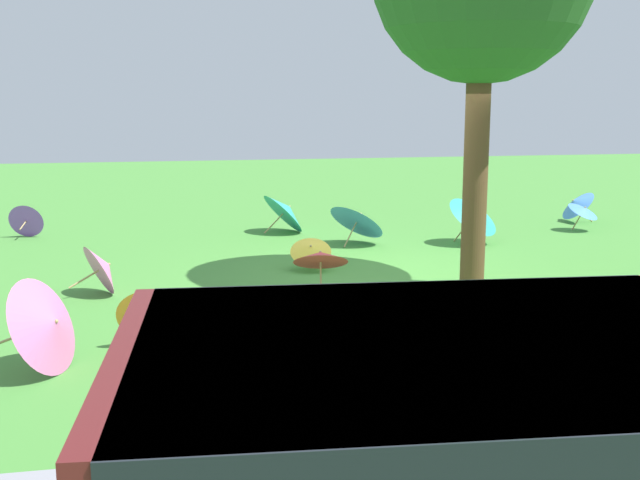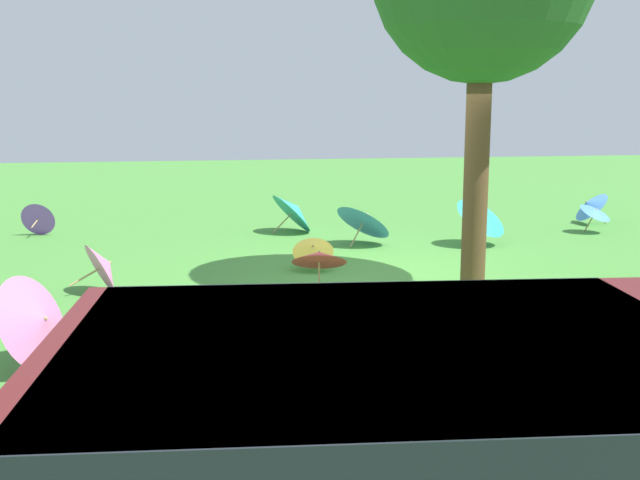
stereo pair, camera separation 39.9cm
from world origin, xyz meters
name	(u,v)px [view 1 (the left image)]	position (x,y,z in m)	size (l,w,h in m)	color
ground	(379,277)	(0.00, 0.00, 0.00)	(40.00, 40.00, 0.00)	#478C38
van_dark	(623,469)	(0.96, 7.44, 0.91)	(4.73, 2.41, 1.53)	#591919
parasol_pink_0	(49,324)	(3.93, 3.11, 0.46)	(0.93, 1.04, 0.91)	tan
parasol_blue_0	(584,210)	(-4.68, -2.84, 0.40)	(0.79, 0.79, 0.57)	tan
parasol_blue_1	(576,203)	(-5.03, -3.78, 0.38)	(0.72, 0.77, 0.70)	tan
parasol_blue_2	(359,218)	(-0.28, -2.35, 0.45)	(1.26, 1.28, 0.82)	tan
parasol_teal_0	(476,213)	(-2.21, -1.98, 0.53)	(1.23, 1.21, 0.88)	tan
parasol_pink_2	(104,267)	(3.67, 0.27, 0.35)	(0.76, 0.81, 0.70)	tan
parasol_orange_0	(152,313)	(3.04, 2.48, 0.34)	(0.74, 0.63, 0.68)	tan
parasol_yellow_0	(311,249)	(0.86, -0.55, 0.32)	(0.68, 0.66, 0.52)	tan
parasol_red_2	(321,257)	(0.96, 0.70, 0.46)	(0.80, 0.79, 0.67)	tan
parasol_purple_0	(371,315)	(0.90, 3.00, 0.34)	(0.90, 0.93, 0.61)	tan
parasol_purple_2	(27,220)	(5.30, -4.16, 0.31)	(0.67, 0.57, 0.63)	tan
parasol_teal_1	(286,210)	(0.73, -3.75, 0.41)	(0.98, 1.10, 0.83)	tan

